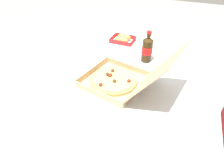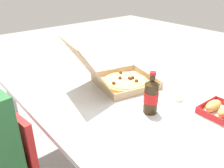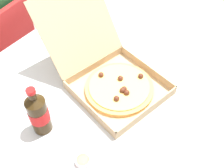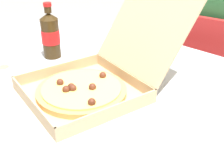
# 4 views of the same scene
# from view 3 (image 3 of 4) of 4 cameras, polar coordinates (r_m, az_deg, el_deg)

# --- Properties ---
(ground_plane) EXTENTS (10.00, 10.00, 0.00)m
(ground_plane) POSITION_cam_3_polar(r_m,az_deg,el_deg) (1.79, -2.16, -15.02)
(ground_plane) COLOR gray
(dining_table) EXTENTS (1.49, 1.00, 0.72)m
(dining_table) POSITION_cam_3_polar(r_m,az_deg,el_deg) (1.24, -3.02, -1.45)
(dining_table) COLOR silver
(dining_table) RESTS_ON ground_plane
(chair) EXTENTS (0.45, 0.45, 0.83)m
(chair) POSITION_cam_3_polar(r_m,az_deg,el_deg) (1.79, -21.92, 5.53)
(chair) COLOR red
(chair) RESTS_ON ground_plane
(pizza_box_open) EXTENTS (0.45, 0.59, 0.33)m
(pizza_box_open) POSITION_cam_3_polar(r_m,az_deg,el_deg) (1.14, -0.07, 1.58)
(pizza_box_open) COLOR tan
(pizza_box_open) RESTS_ON dining_table
(cola_bottle) EXTENTS (0.07, 0.07, 0.22)m
(cola_bottle) POSITION_cam_3_polar(r_m,az_deg,el_deg) (1.00, -15.26, -5.95)
(cola_bottle) COLOR #33230F
(cola_bottle) RESTS_ON dining_table
(paper_menu) EXTENTS (0.24, 0.20, 0.00)m
(paper_menu) POSITION_cam_3_polar(r_m,az_deg,el_deg) (1.55, 0.74, 13.79)
(paper_menu) COLOR white
(paper_menu) RESTS_ON dining_table
(dipping_sauce_cup) EXTENTS (0.06, 0.06, 0.02)m
(dipping_sauce_cup) POSITION_cam_3_polar(r_m,az_deg,el_deg) (0.97, -6.14, -15.76)
(dipping_sauce_cup) COLOR white
(dipping_sauce_cup) RESTS_ON dining_table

